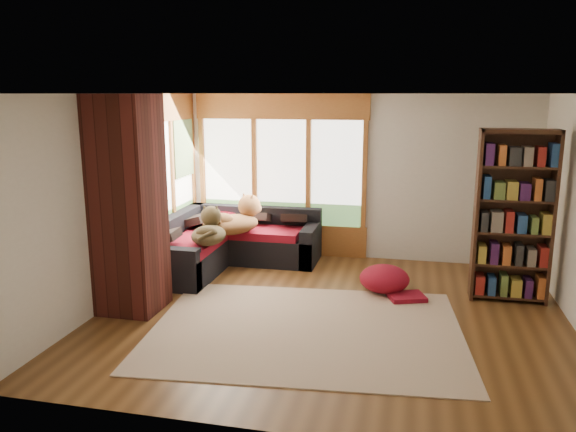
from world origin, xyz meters
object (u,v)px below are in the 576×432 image
at_px(dog_tan, 237,217).
at_px(area_rug, 306,329).
at_px(pouf, 384,278).
at_px(bookshelf, 513,217).
at_px(dog_brindle, 209,228).
at_px(brick_chimney, 128,205).
at_px(sectional_sofa, 223,244).

bearing_deg(dog_tan, area_rug, -108.63).
xyz_separation_m(pouf, dog_tan, (-2.25, 0.61, 0.59)).
bearing_deg(bookshelf, dog_brindle, -179.17).
xyz_separation_m(brick_chimney, sectional_sofa, (0.45, 2.05, -1.00)).
xyz_separation_m(brick_chimney, pouf, (2.98, 1.28, -1.11)).
distance_m(sectional_sofa, dog_tan, 0.58).
height_order(brick_chimney, pouf, brick_chimney).
distance_m(brick_chimney, bookshelf, 4.74).
bearing_deg(pouf, area_rug, -118.64).
relative_size(area_rug, dog_tan, 3.41).
height_order(bookshelf, dog_brindle, bookshelf).
distance_m(brick_chimney, dog_brindle, 1.48).
bearing_deg(bookshelf, pouf, -178.33).
xyz_separation_m(sectional_sofa, bookshelf, (4.09, -0.72, 0.79)).
bearing_deg(dog_tan, bookshelf, -62.46).
relative_size(dog_tan, dog_brindle, 1.20).
bearing_deg(pouf, bookshelf, 1.67).
bearing_deg(dog_tan, pouf, -69.23).
relative_size(bookshelf, dog_brindle, 2.58).
relative_size(pouf, dog_tan, 0.66).
bearing_deg(dog_brindle, bookshelf, -100.85).
distance_m(brick_chimney, area_rug, 2.55).
bearing_deg(pouf, sectional_sofa, 163.23).
bearing_deg(brick_chimney, bookshelf, 16.32).
bearing_deg(sectional_sofa, area_rug, -51.29).
bearing_deg(pouf, dog_tan, 164.76).
relative_size(area_rug, pouf, 5.20).
distance_m(sectional_sofa, area_rug, 2.83).
distance_m(bookshelf, dog_tan, 3.86).
height_order(brick_chimney, sectional_sofa, brick_chimney).
height_order(sectional_sofa, pouf, sectional_sofa).
bearing_deg(bookshelf, area_rug, -147.62).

